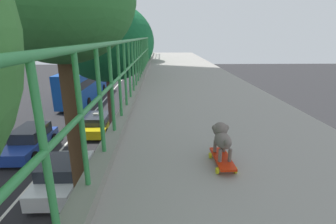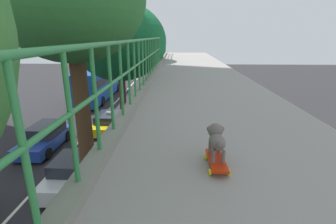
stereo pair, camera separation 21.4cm
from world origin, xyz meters
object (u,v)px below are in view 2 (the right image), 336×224
(car_yellow_cab_seventh, at_px, (110,122))
(city_bus, at_px, (99,82))
(car_white_fifth, at_px, (75,171))
(toy_skateboard, at_px, (216,161))
(car_blue_sixth, at_px, (45,138))
(small_dog, at_px, (217,138))

(car_yellow_cab_seventh, relative_size, city_bus, 0.38)
(car_white_fifth, bearing_deg, toy_skateboard, -56.20)
(car_blue_sixth, bearing_deg, small_dog, -53.23)
(car_white_fifth, height_order, toy_skateboard, toy_skateboard)
(toy_skateboard, bearing_deg, car_blue_sixth, 126.60)
(car_blue_sixth, distance_m, city_bus, 12.71)
(car_white_fifth, xyz_separation_m, car_blue_sixth, (-3.37, 3.79, 0.02))
(car_white_fifth, relative_size, car_yellow_cab_seventh, 0.98)
(car_white_fifth, height_order, small_dog, small_dog)
(city_bus, relative_size, small_dog, 25.27)
(car_blue_sixth, xyz_separation_m, small_dog, (8.47, -11.33, 4.97))
(car_white_fifth, xyz_separation_m, toy_skateboard, (5.10, -7.61, 4.76))
(car_blue_sixth, xyz_separation_m, city_bus, (-0.43, 12.65, 1.20))
(car_blue_sixth, distance_m, car_yellow_cab_seventh, 4.48)
(toy_skateboard, relative_size, small_dog, 1.18)
(car_blue_sixth, distance_m, toy_skateboard, 14.98)
(city_bus, distance_m, small_dog, 25.85)
(city_bus, height_order, toy_skateboard, toy_skateboard)
(toy_skateboard, xyz_separation_m, small_dog, (-0.00, 0.07, 0.22))
(car_white_fifth, xyz_separation_m, city_bus, (-3.80, 16.44, 1.21))
(car_yellow_cab_seventh, bearing_deg, car_blue_sixth, -135.63)
(small_dog, bearing_deg, car_blue_sixth, 126.77)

